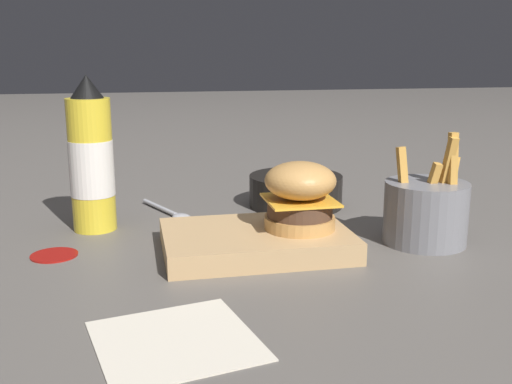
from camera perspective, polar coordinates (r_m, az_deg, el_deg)
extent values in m
plane|color=#5B5651|center=(0.81, -2.30, -4.71)|extent=(6.00, 6.00, 0.00)
cube|color=tan|center=(0.77, 0.00, -4.66)|extent=(0.24, 0.16, 0.03)
cylinder|color=tan|center=(0.77, 4.18, -2.90)|extent=(0.09, 0.09, 0.02)
cylinder|color=#4C3323|center=(0.77, 4.20, -1.61)|extent=(0.08, 0.08, 0.02)
cube|color=gold|center=(0.76, 4.21, -0.78)|extent=(0.09, 0.09, 0.00)
ellipsoid|color=tan|center=(0.76, 4.25, 1.09)|extent=(0.09, 0.09, 0.05)
cylinder|color=yellow|center=(0.87, -15.39, 2.47)|extent=(0.06, 0.06, 0.19)
cylinder|color=white|center=(0.87, -15.38, 2.23)|extent=(0.06, 0.06, 0.08)
cone|color=black|center=(0.86, -15.85, 9.66)|extent=(0.05, 0.05, 0.03)
cylinder|color=slate|center=(0.83, 15.84, -1.91)|extent=(0.11, 0.11, 0.08)
cube|color=gold|center=(0.81, 16.38, 0.65)|extent=(0.02, 0.02, 0.06)
cube|color=gold|center=(0.81, 18.20, 1.91)|extent=(0.01, 0.01, 0.10)
cube|color=gold|center=(0.81, 13.82, 1.39)|extent=(0.02, 0.02, 0.08)
cube|color=gold|center=(0.83, 18.04, 0.98)|extent=(0.02, 0.02, 0.07)
cube|color=gold|center=(0.82, 17.65, 1.83)|extent=(0.01, 0.03, 0.10)
cylinder|color=black|center=(0.99, 3.80, 0.12)|extent=(0.15, 0.15, 0.05)
cylinder|color=#CC4C33|center=(0.98, 3.82, 1.42)|extent=(0.13, 0.13, 0.01)
cylinder|color=#B2B2B7|center=(0.97, -9.16, -1.46)|extent=(0.05, 0.10, 0.01)
ellipsoid|color=#B2B2B7|center=(0.91, -7.09, -2.41)|extent=(0.04, 0.04, 0.01)
cylinder|color=#9E140F|center=(0.80, -18.67, -5.65)|extent=(0.06, 0.06, 0.00)
cube|color=beige|center=(0.55, -7.68, -13.77)|extent=(0.16, 0.16, 0.00)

